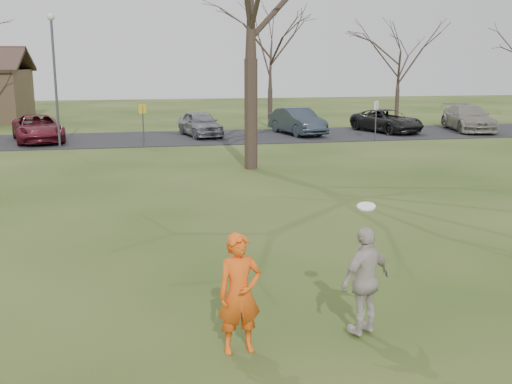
# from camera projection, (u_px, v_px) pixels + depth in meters

# --- Properties ---
(ground) EXTENTS (120.00, 120.00, 0.00)m
(ground) POSITION_uv_depth(u_px,v_px,m) (310.00, 351.00, 8.71)
(ground) COLOR #1E380F
(ground) RESTS_ON ground
(parking_strip) EXTENTS (62.00, 6.50, 0.04)m
(parking_strip) POSITION_uv_depth(u_px,v_px,m) (180.00, 138.00, 32.66)
(parking_strip) COLOR black
(parking_strip) RESTS_ON ground
(player_defender) EXTENTS (0.68, 0.48, 1.76)m
(player_defender) POSITION_uv_depth(u_px,v_px,m) (240.00, 294.00, 8.52)
(player_defender) COLOR #F05813
(player_defender) RESTS_ON ground
(car_2) EXTENTS (3.37, 5.34, 1.37)m
(car_2) POSITION_uv_depth(u_px,v_px,m) (38.00, 128.00, 30.94)
(car_2) COLOR maroon
(car_2) RESTS_ON parking_strip
(car_4) EXTENTS (2.45, 4.33, 1.39)m
(car_4) POSITION_uv_depth(u_px,v_px,m) (200.00, 124.00, 33.17)
(car_4) COLOR slate
(car_4) RESTS_ON parking_strip
(car_5) EXTENTS (2.51, 4.73, 1.48)m
(car_5) POSITION_uv_depth(u_px,v_px,m) (297.00, 121.00, 33.99)
(car_5) COLOR #29323E
(car_5) RESTS_ON parking_strip
(car_6) EXTENTS (3.53, 5.14, 1.30)m
(car_6) POSITION_uv_depth(u_px,v_px,m) (387.00, 121.00, 35.12)
(car_6) COLOR black
(car_6) RESTS_ON parking_strip
(car_7) EXTENTS (3.09, 5.49, 1.50)m
(car_7) POSITION_uv_depth(u_px,v_px,m) (468.00, 118.00, 35.74)
(car_7) COLOR gray
(car_7) RESTS_ON parking_strip
(catching_play) EXTENTS (1.05, 0.79, 2.03)m
(catching_play) POSITION_uv_depth(u_px,v_px,m) (365.00, 280.00, 9.01)
(catching_play) COLOR #B8ADA5
(catching_play) RESTS_ON ground
(lamp_post) EXTENTS (0.34, 0.34, 6.27)m
(lamp_post) POSITION_uv_depth(u_px,v_px,m) (54.00, 64.00, 28.28)
(lamp_post) COLOR #47474C
(lamp_post) RESTS_ON ground
(sign_yellow) EXTENTS (0.35, 0.35, 2.08)m
(sign_yellow) POSITION_uv_depth(u_px,v_px,m) (143.00, 117.00, 29.10)
(sign_yellow) COLOR #47474C
(sign_yellow) RESTS_ON ground
(sign_white) EXTENTS (0.35, 0.35, 2.08)m
(sign_white) POSITION_uv_depth(u_px,v_px,m) (376.00, 113.00, 31.40)
(sign_white) COLOR #47474C
(sign_white) RESTS_ON ground
(small_tree_row) EXTENTS (55.00, 5.90, 8.50)m
(small_tree_row) POSITION_uv_depth(u_px,v_px,m) (243.00, 65.00, 37.52)
(small_tree_row) COLOR #352821
(small_tree_row) RESTS_ON ground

